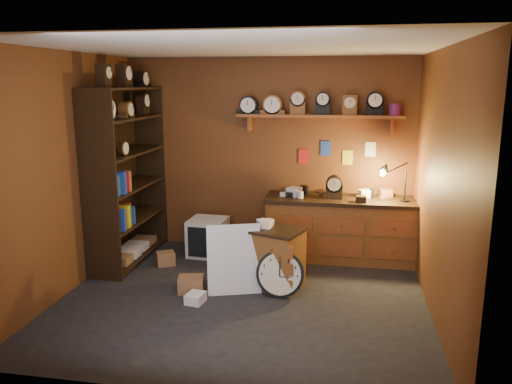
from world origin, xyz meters
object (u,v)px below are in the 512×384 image
(workbench, at_px, (341,225))
(shelving_unit, at_px, (124,168))
(big_round_clock, at_px, (280,274))
(low_cabinet, at_px, (275,255))

(workbench, bearing_deg, shelving_unit, -170.13)
(shelving_unit, height_order, big_round_clock, shelving_unit)
(workbench, relative_size, low_cabinet, 2.58)
(low_cabinet, bearing_deg, shelving_unit, -175.47)
(shelving_unit, relative_size, workbench, 1.26)
(workbench, bearing_deg, big_round_clock, -115.86)
(shelving_unit, bearing_deg, workbench, 9.87)
(workbench, distance_m, big_round_clock, 1.52)
(shelving_unit, relative_size, low_cabinet, 3.25)
(workbench, bearing_deg, low_cabinet, -124.75)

